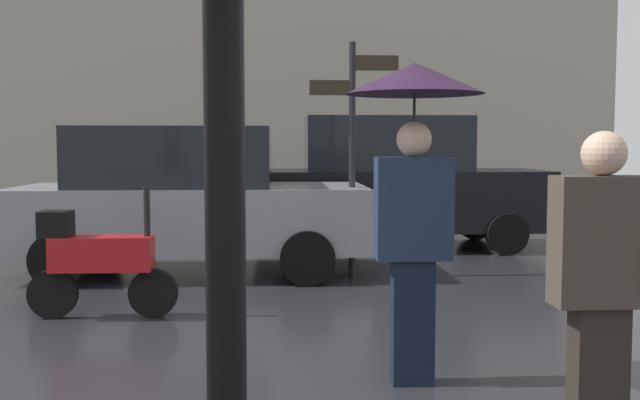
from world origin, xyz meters
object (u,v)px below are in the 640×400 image
Objects in this scene: parked_scooter at (97,259)px; parked_car_right at (394,183)px; parked_car_left at (187,199)px; pedestrian_with_bag at (603,277)px; street_signpost at (353,135)px; pedestrian_with_umbrella at (414,148)px.

parked_car_right reaches higher than parked_scooter.
parked_car_left is (0.54, 2.42, 0.38)m from parked_scooter.
pedestrian_with_bag is 0.39× the size of parked_car_left.
parked_scooter is at bearing -141.82° from street_signpost.
pedestrian_with_bag is 0.37× the size of parked_car_right.
parked_car_right is at bearing -156.68° from parked_car_left.
parked_car_right is at bearing -117.75° from pedestrian_with_umbrella.
street_signpost is (-0.92, -2.53, 0.72)m from parked_car_right.
street_signpost reaches higher than parked_scooter.
pedestrian_with_bag is (0.73, -1.29, -0.64)m from pedestrian_with_umbrella.
street_signpost is at bearing -93.39° from parked_car_right.
pedestrian_with_bag is 0.59× the size of street_signpost.
pedestrian_with_umbrella is 3.47m from parked_scooter.
pedestrian_with_umbrella is 4.96m from parked_car_left.
pedestrian_with_bag reaches higher than parked_scooter.
parked_car_left reaches higher than parked_scooter.
pedestrian_with_umbrella is 1.28× the size of pedestrian_with_bag.
parked_scooter is at bearing -110.96° from parked_car_right.
parked_car_right reaches higher than pedestrian_with_bag.
parked_scooter is 0.32× the size of parked_car_left.
parked_car_right is (0.20, 7.91, 0.06)m from pedestrian_with_bag.
pedestrian_with_umbrella is at bearing -44.20° from parked_scooter.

